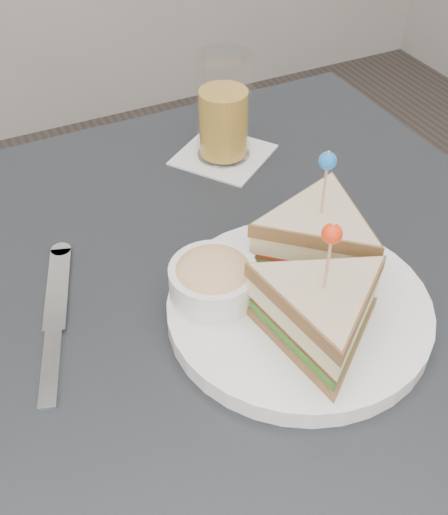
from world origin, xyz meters
TOP-DOWN VIEW (x-y plane):
  - table at (0.00, 0.00)m, footprint 0.80×0.80m
  - plate_meal at (0.07, -0.05)m, footprint 0.31×0.31m
  - cutlery_knife at (-0.16, 0.04)m, footprint 0.09×0.22m
  - drink_set at (0.13, 0.25)m, footprint 0.16×0.16m

SIDE VIEW (x-z plane):
  - table at x=0.00m, z-range 0.30..1.05m
  - cutlery_knife at x=-0.16m, z-range 0.75..0.76m
  - plate_meal at x=0.07m, z-range 0.71..0.87m
  - drink_set at x=0.13m, z-range 0.74..0.89m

